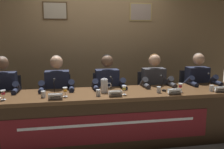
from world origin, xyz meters
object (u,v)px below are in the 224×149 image
at_px(juice_glass_center, 124,88).
at_px(water_cup_center, 98,93).
at_px(microphone_far_right, 211,83).
at_px(conference_table, 113,110).
at_px(panelist_right, 155,86).
at_px(juice_glass_right, 180,86).
at_px(chair_left, 58,104).
at_px(juice_glass_far_left, 3,93).
at_px(water_pitcher_central, 104,86).
at_px(nameplate_far_right, 221,89).
at_px(chair_center, 106,102).
at_px(microphone_center, 112,87).
at_px(chair_far_left, 8,106).
at_px(water_cup_far_right, 211,88).
at_px(panelist_left, 57,90).
at_px(nameplate_right, 175,92).
at_px(nameplate_left, 55,97).
at_px(water_cup_right, 159,90).
at_px(chair_right, 151,99).
at_px(panelist_center, 108,88).
at_px(panelist_far_right, 199,84).
at_px(nameplate_center, 116,94).
at_px(juice_glass_left, 65,90).
at_px(panelist_far_left, 3,92).
at_px(microphone_left, 54,90).
at_px(water_cup_left, 43,95).
at_px(microphone_right, 163,85).
at_px(chair_far_right, 192,97).

height_order(juice_glass_center, water_cup_center, juice_glass_center).
bearing_deg(microphone_far_right, conference_table, -175.58).
xyz_separation_m(panelist_right, juice_glass_right, (0.18, -0.52, 0.11)).
relative_size(chair_left, microphone_far_right, 4.15).
distance_m(juice_glass_far_left, water_pitcher_central, 1.30).
bearing_deg(nameplate_far_right, panelist_right, 139.32).
height_order(chair_center, microphone_center, microphone_center).
bearing_deg(chair_far_left, juice_glass_center, -23.61).
xyz_separation_m(panelist_right, water_cup_far_right, (0.64, -0.55, 0.06)).
xyz_separation_m(panelist_left, microphone_center, (0.76, -0.37, 0.10)).
bearing_deg(nameplate_right, microphone_center, 161.45).
xyz_separation_m(nameplate_left, water_cup_right, (1.40, 0.11, -0.00)).
xyz_separation_m(chair_right, microphone_far_right, (0.76, -0.55, 0.37)).
xyz_separation_m(panelist_center, panelist_far_right, (1.54, 0.00, 0.00)).
height_order(chair_right, microphone_far_right, microphone_far_right).
distance_m(chair_right, water_pitcher_central, 1.11).
bearing_deg(nameplate_center, microphone_far_right, 9.65).
bearing_deg(water_cup_right, nameplate_center, -171.06).
distance_m(juice_glass_center, juice_glass_right, 0.81).
height_order(nameplate_left, juice_glass_left, juice_glass_left).
height_order(microphone_center, water_pitcher_central, microphone_center).
height_order(panelist_far_left, microphone_left, panelist_far_left).
height_order(chair_center, chair_right, same).
distance_m(panelist_far_left, water_cup_center, 1.43).
xyz_separation_m(chair_left, panelist_right, (1.54, -0.20, 0.28)).
height_order(juice_glass_left, microphone_far_right, microphone_far_right).
relative_size(conference_table, microphone_left, 19.19).
height_order(panelist_left, chair_center, panelist_left).
bearing_deg(nameplate_far_right, nameplate_center, 179.17).
distance_m(juice_glass_far_left, microphone_far_right, 2.94).
bearing_deg(juice_glass_far_left, microphone_center, 5.84).
bearing_deg(chair_right, microphone_left, -158.97).
bearing_deg(chair_center, microphone_far_right, -19.81).
relative_size(chair_far_left, microphone_center, 4.15).
distance_m(nameplate_left, microphone_left, 0.23).
distance_m(water_cup_right, panelist_far_right, 1.04).
bearing_deg(chair_left, nameplate_far_right, -20.09).
relative_size(juice_glass_far_left, water_cup_right, 1.46).
height_order(chair_far_left, chair_left, same).
bearing_deg(chair_right, water_cup_left, -157.95).
xyz_separation_m(water_cup_right, water_pitcher_central, (-0.74, 0.16, 0.06)).
relative_size(conference_table, juice_glass_far_left, 33.46).
relative_size(chair_left, chair_center, 1.00).
relative_size(microphone_center, panelist_right, 0.18).
distance_m(chair_right, microphone_right, 0.70).
height_order(microphone_right, chair_far_right, microphone_right).
distance_m(panelist_center, panelist_far_right, 1.54).
distance_m(juice_glass_left, water_cup_left, 0.28).
distance_m(juice_glass_far_left, panelist_center, 1.50).
distance_m(water_cup_left, water_pitcher_central, 0.83).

